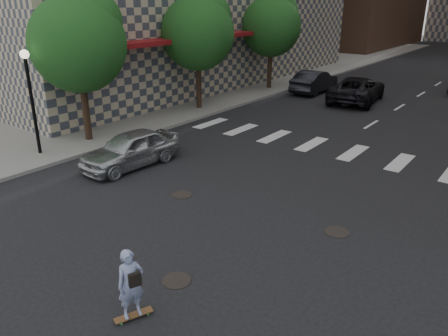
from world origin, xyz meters
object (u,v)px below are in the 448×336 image
object	(u,v)px
lamppost	(30,88)
tree_c	(273,24)
tree_a	(81,39)
traffic_car_a	(314,81)
tree_b	(200,30)
skateboarder	(131,284)
traffic_car_c	(357,89)
silver_sedan	(131,149)

from	to	relation	value
lamppost	tree_c	xyz separation A→B (m)	(0.05, 18.64, 1.71)
lamppost	tree_c	distance (m)	18.72
tree_a	traffic_car_a	world-z (taller)	tree_a
tree_b	skateboarder	distance (m)	19.00
lamppost	skateboarder	bearing A→B (deg)	-22.47
tree_b	traffic_car_a	distance (m)	10.16
lamppost	traffic_car_c	xyz separation A→B (m)	(6.73, 18.40, -2.13)
traffic_car_a	lamppost	bearing A→B (deg)	79.26
tree_b	silver_sedan	bearing A→B (deg)	-66.44
traffic_car_a	traffic_car_c	distance (m)	3.73
skateboarder	traffic_car_c	world-z (taller)	skateboarder
tree_a	skateboarder	xyz separation A→B (m)	(10.83, -7.14, -3.79)
traffic_car_c	skateboarder	bearing A→B (deg)	92.58
silver_sedan	traffic_car_c	bearing A→B (deg)	84.53
tree_b	traffic_car_a	xyz separation A→B (m)	(3.11, 8.86, -3.86)
lamppost	tree_b	bearing A→B (deg)	89.75
tree_a	silver_sedan	bearing A→B (deg)	-15.13
tree_a	silver_sedan	xyz separation A→B (m)	(3.95, -1.07, -3.93)
lamppost	silver_sedan	distance (m)	4.83
lamppost	traffic_car_a	size ratio (longest dim) A/B	0.90
traffic_car_c	tree_b	bearing A→B (deg)	41.57
lamppost	traffic_car_c	bearing A→B (deg)	69.91
tree_a	traffic_car_a	xyz separation A→B (m)	(3.11, 16.86, -3.86)
tree_b	silver_sedan	distance (m)	10.65
silver_sedan	traffic_car_c	distance (m)	17.05
tree_c	traffic_car_c	world-z (taller)	tree_c
lamppost	tree_a	bearing A→B (deg)	89.01
tree_b	traffic_car_a	world-z (taller)	tree_b
lamppost	silver_sedan	world-z (taller)	lamppost
traffic_car_a	traffic_car_c	size ratio (longest dim) A/B	0.82
lamppost	traffic_car_a	world-z (taller)	lamppost
silver_sedan	traffic_car_a	distance (m)	17.95
traffic_car_a	skateboarder	bearing A→B (deg)	106.29
tree_b	tree_a	bearing A→B (deg)	-90.00
tree_b	traffic_car_a	size ratio (longest dim) A/B	1.39
lamppost	traffic_car_a	xyz separation A→B (m)	(3.16, 19.50, -2.15)
lamppost	skateboarder	distance (m)	11.96
tree_b	traffic_car_c	distance (m)	10.94
lamppost	silver_sedan	xyz separation A→B (m)	(4.00, 1.57, -2.22)
skateboarder	tree_c	bearing A→B (deg)	137.76
tree_a	silver_sedan	size ratio (longest dim) A/B	1.57
skateboarder	traffic_car_a	size ratio (longest dim) A/B	0.34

